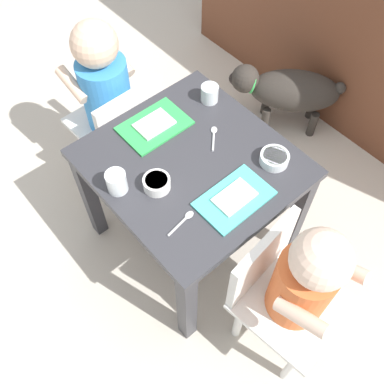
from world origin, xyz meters
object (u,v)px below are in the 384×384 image
Objects in this scene: dining_table at (192,177)px; dog at (288,90)px; seated_child_left at (108,91)px; veggie_bowl_far at (274,158)px; seated_child_right at (300,282)px; spoon_by_right_tray at (183,221)px; food_tray_right at (235,198)px; cereal_bowl_left_side at (157,183)px; water_cup_right at (210,94)px; food_tray_left at (155,125)px; spoon_by_left_tray at (214,136)px; water_cup_left at (117,183)px.

dining_table is 1.39× the size of dog.
seated_child_left is (-0.45, 0.00, 0.04)m from dining_table.
veggie_bowl_far is (0.61, 0.18, 0.06)m from seated_child_left.
seated_child_left reaches higher than seated_child_right.
dog is at bearing 111.02° from spoon_by_right_tray.
food_tray_right is 0.22m from cereal_bowl_left_side.
seated_child_right is 0.65m from water_cup_right.
dining_table is 0.26m from veggie_bowl_far.
spoon_by_right_tray is (0.33, -0.85, 0.28)m from dog.
seated_child_left is 8.81× the size of cereal_bowl_left_side.
seated_child_left is 3.28× the size of food_tray_left.
food_tray_right is 0.16m from spoon_by_right_tray.
food_tray_right is at bearing -0.12° from seated_child_left.
water_cup_right reaches higher than veggie_bowl_far.
spoon_by_left_tray reaches higher than dog.
spoon_by_right_tray is at bearing -25.89° from food_tray_left.
food_tray_left is at bearing 178.22° from seated_child_right.
dog is 6.31× the size of water_cup_left.
water_cup_right is (-0.60, 0.22, 0.09)m from seated_child_right.
food_tray_right is 2.63× the size of spoon_by_left_tray.
food_tray_left reaches higher than dog.
dining_table is 5.79× the size of spoon_by_right_tray.
spoon_by_right_tray is (0.14, -0.15, 0.09)m from dining_table.
water_cup_right is at bearing 159.60° from seated_child_right.
water_cup_left reaches higher than veggie_bowl_far.
water_cup_right is 0.47m from spoon_by_right_tray.
water_cup_left reaches higher than water_cup_right.
seated_child_left is at bearing -145.55° from water_cup_right.
water_cup_left reaches higher than dog.
dog is 0.95m from spoon_by_right_tray.
seated_child_left reaches higher than spoon_by_right_tray.
cereal_bowl_left_side is (0.19, -0.14, 0.01)m from food_tray_left.
food_tray_right is (0.36, -0.00, 0.00)m from food_tray_left.
cereal_bowl_left_side is at bearing -141.34° from food_tray_right.
seated_child_left reaches higher than food_tray_right.
seated_child_left is at bearing 179.72° from food_tray_left.
cereal_bowl_left_side is (-0.17, -0.14, 0.01)m from food_tray_right.
seated_child_right reaches higher than dog.
veggie_bowl_far reaches higher than food_tray_left.
spoon_by_left_tray is at bearing -37.31° from water_cup_right.
cereal_bowl_left_side is at bearing -77.01° from dog.
food_tray_right is (0.36, -0.69, 0.28)m from dog.
dog is at bearing 117.76° from food_tray_right.
veggie_bowl_far is at bearing 145.98° from seated_child_right.
water_cup_right is 0.16m from spoon_by_left_tray.
cereal_bowl_left_side reaches higher than dog.
dining_table is at bearing 74.82° from water_cup_left.
water_cup_left is 0.77× the size of veggie_bowl_far.
spoon_by_left_tray is (0.16, -0.58, 0.28)m from dog.
food_tray_left is at bearing 179.13° from dining_table.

